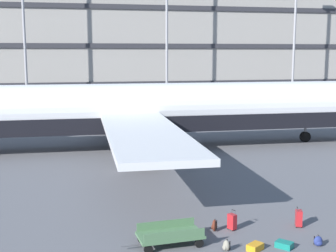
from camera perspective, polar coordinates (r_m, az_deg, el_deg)
name	(u,v)px	position (r m, az deg, el deg)	size (l,w,h in m)	color
ground_plane	(142,153)	(35.79, -3.26, -3.33)	(600.00, 600.00, 0.00)	#5B5B60
terminal_structure	(102,46)	(78.56, -8.14, 9.70)	(156.74, 14.82, 17.33)	gray
airliner	(135,111)	(37.00, -4.12, 1.89)	(44.33, 35.82, 11.17)	silver
light_mast_center_left	(23,11)	(66.04, -17.42, 13.34)	(1.80, 0.50, 22.71)	gray
light_mast_center_right	(167,2)	(67.29, -0.15, 15.07)	(1.80, 0.50, 25.95)	gray
light_mast_right	(295,24)	(73.58, 15.38, 12.06)	(1.80, 0.50, 20.50)	gray
suitcase_black	(299,218)	(21.72, 15.81, -10.86)	(0.37, 0.44, 0.90)	#B21E23
suitcase_teal	(232,221)	(20.78, 7.90, -11.58)	(0.38, 0.43, 0.89)	#B21E23
suitcase_purple	(255,247)	(19.05, 10.69, -14.44)	(0.77, 0.71, 0.26)	orange
suitcase_small	(284,245)	(19.51, 14.13, -14.00)	(0.76, 0.78, 0.24)	#147266
backpack_large	(214,226)	(20.61, 5.71, -12.11)	(0.33, 0.39, 0.56)	#592619
backpack_laid_flat	(226,246)	(18.78, 7.18, -14.43)	(0.34, 0.36, 0.49)	gray
backpack_upright	(318,241)	(19.98, 18.03, -13.37)	(0.38, 0.31, 0.46)	navy
baggage_cart	(170,235)	(19.06, 0.25, -13.29)	(3.34, 1.51, 0.82)	#4C724C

